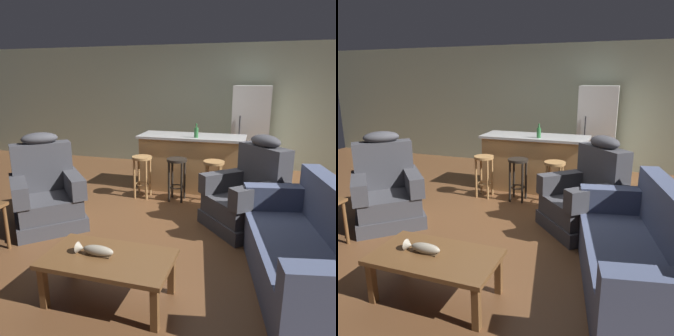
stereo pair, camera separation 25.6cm
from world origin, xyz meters
The scene contains 13 objects.
ground_plane centered at (0.00, 0.00, 0.00)m, with size 12.00×12.00×0.00m.
back_wall centered at (0.00, 3.12, 1.30)m, with size 12.00×0.05×2.60m.
coffee_table centered at (-0.05, -1.84, 0.36)m, with size 1.10×0.60×0.42m.
fish_figurine centered at (-0.17, -1.84, 0.46)m, with size 0.34×0.10×0.10m.
couch centered at (1.63, -1.13, 0.34)m, with size 1.18×2.02×0.94m.
recliner_near_lamp centered at (-1.53, -0.61, 0.42)m, with size 1.19×1.19×1.20m.
recliner_near_island centered at (1.03, 0.02, 0.42)m, with size 1.19×1.19×1.20m.
kitchen_island centered at (0.00, 1.35, 0.48)m, with size 1.80×0.70×0.95m.
bar_stool_left centered at (-0.68, 0.72, 0.47)m, with size 0.32×0.32×0.68m.
bar_stool_middle centered at (-0.10, 0.72, 0.47)m, with size 0.32×0.32×0.68m.
bar_stool_right centered at (0.47, 0.72, 0.47)m, with size 0.32×0.32×0.68m.
refrigerator centered at (0.93, 2.55, 0.88)m, with size 0.70×0.69×1.76m.
bottle_tall_green centered at (0.11, 1.16, 1.04)m, with size 0.07×0.07×0.23m.
Camera 1 is at (1.12, -4.08, 1.87)m, focal length 35.00 mm.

